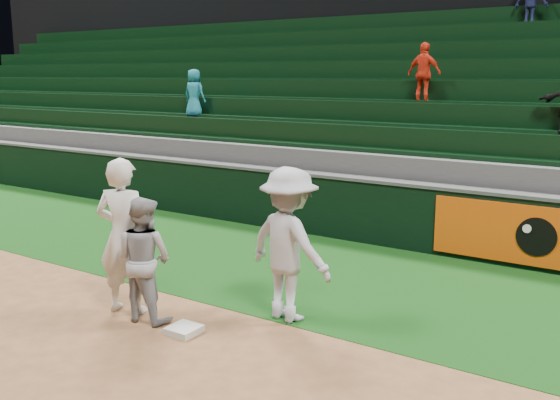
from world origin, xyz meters
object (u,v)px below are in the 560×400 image
Objects in this scene: baserunner at (144,259)px; base_coach at (289,245)px; first_baseman at (124,236)px; first_base at (184,330)px.

base_coach reaches higher than baserunner.
first_baseman is at bearing 37.58° from base_coach.
first_baseman reaches higher than baserunner.
base_coach is (1.57, 1.05, 0.19)m from baserunner.
baserunner is at bearing 44.73° from base_coach.
first_baseman is 0.48m from baserunner.
baserunner is 1.90m from base_coach.
baserunner is at bearing 153.99° from first_baseman.
first_base is at bearing 64.06° from base_coach.
base_coach is at bearing 53.27° from first_base.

